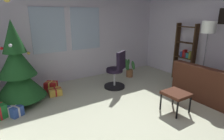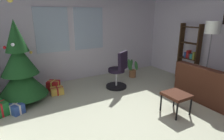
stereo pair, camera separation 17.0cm
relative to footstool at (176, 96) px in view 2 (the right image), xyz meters
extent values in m
cube|color=beige|center=(-0.72, 0.03, -0.42)|extent=(5.37, 5.85, 0.10)
cube|color=silver|center=(-0.72, 3.01, 1.01)|extent=(5.37, 0.10, 2.75)
cube|color=silver|center=(-1.66, 2.95, 1.15)|extent=(0.90, 0.03, 1.20)
cube|color=silver|center=(-0.58, 2.95, 1.15)|extent=(0.90, 0.03, 1.20)
cube|color=#432215|center=(1.18, -0.27, -0.15)|extent=(0.86, 2.03, 0.43)
cube|color=#432215|center=(0.85, -0.26, 0.26)|extent=(0.24, 2.02, 0.39)
cube|color=#432215|center=(1.20, 0.67, 0.16)|extent=(0.82, 0.16, 0.20)
cube|color=#B52A1D|center=(0.97, -0.28, 0.23)|extent=(0.20, 0.41, 0.41)
cube|color=beige|center=(0.98, 0.45, 0.23)|extent=(0.19, 0.41, 0.41)
cube|color=#963A31|center=(0.98, 0.29, 0.23)|extent=(0.18, 0.40, 0.41)
cube|color=#432215|center=(0.00, 0.00, 0.03)|extent=(0.45, 0.48, 0.06)
cylinder|color=black|center=(-0.19, -0.21, -0.19)|extent=(0.04, 0.04, 0.36)
cylinder|color=black|center=(0.19, -0.21, -0.19)|extent=(0.04, 0.04, 0.36)
cylinder|color=black|center=(-0.19, 0.21, -0.19)|extent=(0.04, 0.04, 0.36)
cylinder|color=black|center=(0.19, 0.21, -0.19)|extent=(0.04, 0.04, 0.36)
cylinder|color=#4C331E|center=(-2.61, 2.11, -0.29)|extent=(0.12, 0.12, 0.16)
cone|color=#18481D|center=(-2.61, 2.11, 0.13)|extent=(1.08, 1.08, 0.68)
cone|color=#18481D|center=(-2.61, 2.11, 0.63)|extent=(0.78, 0.78, 0.68)
cone|color=#18481D|center=(-2.61, 2.11, 1.14)|extent=(0.48, 0.48, 0.68)
sphere|color=red|center=(-2.83, 2.10, 0.91)|extent=(0.07, 0.07, 0.07)
sphere|color=gold|center=(-2.34, 2.16, 0.75)|extent=(0.07, 0.07, 0.07)
sphere|color=silver|center=(-2.68, 1.92, 0.98)|extent=(0.07, 0.07, 0.07)
sphere|color=blue|center=(-2.67, 2.42, 0.57)|extent=(0.08, 0.08, 0.08)
cube|color=red|center=(-1.86, 2.46, -0.25)|extent=(0.38, 0.37, 0.24)
cube|color=#EAD84C|center=(-1.86, 2.46, -0.25)|extent=(0.26, 0.21, 0.25)
cube|color=#EAD84C|center=(-1.86, 2.46, -0.25)|extent=(0.19, 0.23, 0.25)
cube|color=gold|center=(-1.85, 2.15, -0.29)|extent=(0.33, 0.30, 0.16)
cube|color=#B21919|center=(-1.85, 2.15, -0.29)|extent=(0.31, 0.07, 0.17)
cube|color=#B21919|center=(-1.85, 2.15, -0.29)|extent=(0.06, 0.28, 0.17)
cube|color=#2D4C99|center=(-2.82, 1.62, -0.27)|extent=(0.35, 0.39, 0.20)
cube|color=silver|center=(-2.82, 1.62, -0.27)|extent=(0.19, 0.31, 0.21)
cube|color=silver|center=(-2.82, 1.62, -0.27)|extent=(0.22, 0.14, 0.21)
cylinder|color=black|center=(-0.33, 1.76, -0.34)|extent=(0.56, 0.56, 0.06)
cylinder|color=#B2B2B7|center=(-0.33, 1.76, -0.09)|extent=(0.05, 0.05, 0.44)
cylinder|color=black|center=(-0.33, 1.76, 0.13)|extent=(0.44, 0.44, 0.09)
cube|color=black|center=(-0.24, 1.60, 0.41)|extent=(0.39, 0.28, 0.47)
cube|color=#352311|center=(1.75, 0.87, 0.47)|extent=(0.18, 0.04, 1.68)
cube|color=#352311|center=(1.75, 1.47, 0.47)|extent=(0.18, 0.04, 1.68)
cube|color=#352311|center=(1.75, 1.17, -0.12)|extent=(0.18, 0.56, 0.02)
cube|color=#352311|center=(1.75, 1.17, 0.33)|extent=(0.18, 0.56, 0.02)
cube|color=#352311|center=(1.75, 1.17, 0.77)|extent=(0.18, 0.56, 0.02)
cube|color=#352311|center=(1.75, 1.17, 1.21)|extent=(0.18, 0.56, 0.02)
cube|color=#972E12|center=(1.75, 0.96, -0.01)|extent=(0.17, 0.06, 0.19)
cube|color=navy|center=(1.76, 1.02, 0.00)|extent=(0.16, 0.04, 0.20)
cube|color=beige|center=(1.75, 1.08, -0.01)|extent=(0.17, 0.07, 0.19)
cube|color=#36693C|center=(1.76, 1.15, -0.01)|extent=(0.15, 0.05, 0.19)
cube|color=#7C2664|center=(1.76, 1.22, -0.01)|extent=(0.16, 0.07, 0.18)
cube|color=#BC7235|center=(1.76, 1.31, -0.03)|extent=(0.15, 0.07, 0.15)
cube|color=#4F5260|center=(1.76, 1.39, 0.00)|extent=(0.16, 0.06, 0.20)
cube|color=olive|center=(1.76, 0.96, 0.44)|extent=(0.16, 0.06, 0.21)
cube|color=teal|center=(1.76, 1.05, 0.41)|extent=(0.15, 0.07, 0.14)
cube|color=maroon|center=(1.76, 1.12, 0.41)|extent=(0.15, 0.04, 0.15)
cube|color=maroon|center=(1.77, 1.18, 0.45)|extent=(0.14, 0.06, 0.22)
cube|color=#294788|center=(1.76, 1.26, 0.42)|extent=(0.15, 0.07, 0.15)
cylinder|color=slate|center=(1.43, 0.36, -0.35)|extent=(0.28, 0.28, 0.03)
cylinder|color=slate|center=(1.43, 0.36, 0.40)|extent=(0.03, 0.03, 1.47)
cylinder|color=white|center=(1.43, 0.36, 1.27)|extent=(0.33, 0.33, 0.28)
cylinder|color=brown|center=(0.56, 2.25, -0.25)|extent=(0.21, 0.21, 0.23)
ellipsoid|color=#316E33|center=(0.54, 2.32, 0.03)|extent=(0.21, 0.14, 0.36)
ellipsoid|color=#316E33|center=(0.47, 2.26, 0.04)|extent=(0.14, 0.19, 0.37)
ellipsoid|color=#316E33|center=(0.67, 2.21, 0.01)|extent=(0.14, 0.22, 0.31)
ellipsoid|color=#316E33|center=(0.42, 2.24, 0.06)|extent=(0.20, 0.16, 0.41)
camera|label=1|loc=(-2.96, -2.23, 1.59)|focal=30.00mm
camera|label=2|loc=(-2.82, -2.32, 1.59)|focal=30.00mm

